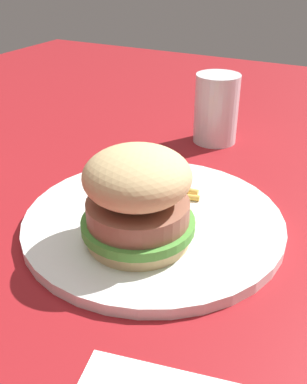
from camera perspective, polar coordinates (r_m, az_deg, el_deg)
ground_plane at (r=0.48m, az=3.07°, el=-4.36°), size 1.60×1.60×0.00m
plate at (r=0.48m, az=-0.00°, el=-3.76°), size 0.28×0.28×0.01m
sandwich at (r=0.41m, az=-2.06°, el=-0.68°), size 0.11×0.11×0.10m
fries_pile at (r=0.53m, az=0.62°, el=1.02°), size 0.11×0.10×0.01m
drink_glass at (r=0.68m, az=8.06°, el=10.14°), size 0.07×0.07×0.10m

